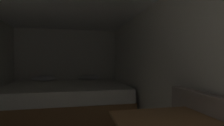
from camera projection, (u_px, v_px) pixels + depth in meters
The scene contains 3 objects.
wall_back at pixel (67, 68), 4.66m from camera, with size 2.69×0.05×2.03m, color silver.
wall_right at pixel (158, 74), 2.47m from camera, with size 0.05×5.01×2.03m, color silver.
bed at pixel (66, 101), 3.69m from camera, with size 2.47×1.87×0.84m.
Camera 1 is at (0.16, -0.34, 1.19)m, focal length 28.23 mm.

